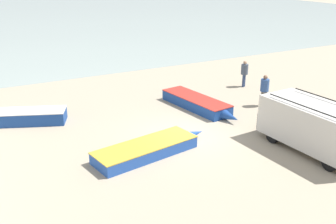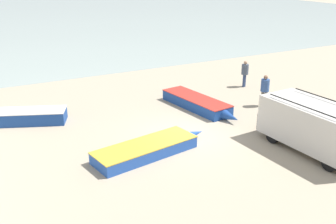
% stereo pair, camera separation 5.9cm
% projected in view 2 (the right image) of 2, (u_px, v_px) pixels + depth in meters
% --- Properties ---
extents(ground_plane, '(200.00, 200.00, 0.00)m').
position_uv_depth(ground_plane, '(184.00, 135.00, 18.42)').
color(ground_plane, tan).
extents(sea_water, '(120.00, 80.00, 0.01)m').
position_uv_depth(sea_water, '(17.00, 15.00, 61.37)').
color(sea_water, '#99A89E').
rests_on(sea_water, ground_plane).
extents(parked_van, '(2.34, 5.06, 2.16)m').
position_uv_depth(parked_van, '(316.00, 126.00, 16.54)').
color(parked_van, beige).
rests_on(parked_van, ground_plane).
extents(fishing_rowboat_0, '(4.13, 2.46, 0.66)m').
position_uv_depth(fishing_rowboat_0, '(28.00, 116.00, 19.79)').
color(fishing_rowboat_0, navy).
rests_on(fishing_rowboat_0, ground_plane).
extents(fishing_rowboat_1, '(2.00, 5.60, 0.60)m').
position_uv_depth(fishing_rowboat_1, '(198.00, 103.00, 21.75)').
color(fishing_rowboat_1, navy).
rests_on(fishing_rowboat_1, ground_plane).
extents(fishing_rowboat_2, '(5.56, 2.23, 0.52)m').
position_uv_depth(fishing_rowboat_2, '(148.00, 149.00, 16.50)').
color(fishing_rowboat_2, '#234CA3').
rests_on(fishing_rowboat_2, ground_plane).
extents(fisherman_0, '(0.47, 0.47, 1.79)m').
position_uv_depth(fisherman_0, '(265.00, 88.00, 21.87)').
color(fisherman_0, '#5B564C').
rests_on(fisherman_0, ground_plane).
extents(fisherman_1, '(0.45, 0.45, 1.72)m').
position_uv_depth(fisherman_1, '(245.00, 71.00, 25.37)').
color(fisherman_1, navy).
rests_on(fisherman_1, ground_plane).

